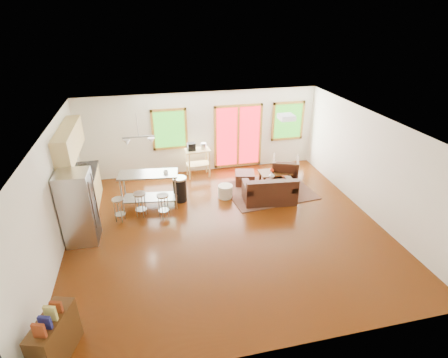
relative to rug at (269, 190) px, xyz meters
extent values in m
cube|color=#3A1804|center=(-1.66, -1.60, -0.02)|extent=(7.50, 7.00, 0.02)
cube|color=white|center=(-1.66, -1.60, 2.60)|extent=(7.50, 7.00, 0.02)
cube|color=silver|center=(-1.66, 1.91, 1.29)|extent=(7.50, 0.02, 2.60)
cube|color=silver|center=(-5.42, -1.60, 1.29)|extent=(0.02, 7.00, 2.60)
cube|color=silver|center=(2.10, -1.60, 1.29)|extent=(0.02, 7.00, 2.60)
cube|color=silver|center=(-1.66, -5.11, 1.29)|extent=(7.50, 0.02, 2.60)
cube|color=#216315|center=(-2.66, 1.86, 1.49)|extent=(0.94, 0.02, 1.14)
cube|color=#A47228|center=(-2.66, 1.86, 2.10)|extent=(1.10, 0.05, 0.08)
cube|color=#A47228|center=(-2.66, 1.86, 0.88)|extent=(1.10, 0.05, 0.08)
cube|color=#A47228|center=(-3.17, 1.86, 1.49)|extent=(0.08, 0.05, 1.30)
cube|color=#A47228|center=(-2.15, 1.86, 1.49)|extent=(0.08, 0.05, 1.30)
cube|color=red|center=(-0.46, 1.86, 1.09)|extent=(1.44, 0.02, 1.94)
cube|color=#A47228|center=(-0.46, 1.86, 2.10)|extent=(1.60, 0.05, 0.08)
cube|color=#A47228|center=(-0.46, 1.86, 0.08)|extent=(1.60, 0.05, 0.08)
cube|color=#A47228|center=(-1.22, 1.86, 1.09)|extent=(0.08, 0.05, 2.10)
cube|color=#A47228|center=(0.30, 1.86, 1.09)|extent=(0.08, 0.05, 2.10)
cube|color=#A47228|center=(-0.46, 1.86, 1.09)|extent=(0.08, 0.05, 1.94)
cube|color=#216315|center=(1.24, 1.86, 1.49)|extent=(0.94, 0.02, 1.14)
cube|color=#A47228|center=(1.24, 1.86, 2.10)|extent=(1.10, 0.05, 0.08)
cube|color=#A47228|center=(1.24, 1.86, 0.88)|extent=(1.10, 0.05, 0.08)
cube|color=#A47228|center=(0.73, 1.86, 1.49)|extent=(0.08, 0.05, 1.30)
cube|color=#A47228|center=(1.75, 1.86, 1.49)|extent=(0.08, 0.05, 1.30)
cube|color=#465231|center=(0.00, 0.00, 0.00)|extent=(2.60, 2.10, 0.02)
cube|color=black|center=(-0.20, -0.55, 0.19)|extent=(1.49, 0.94, 0.40)
cube|color=black|center=(-0.23, -0.85, 0.56)|extent=(1.43, 0.33, 0.36)
cube|color=black|center=(-0.81, -0.49, 0.46)|extent=(0.27, 0.82, 0.15)
cube|color=black|center=(0.41, -0.61, 0.46)|extent=(0.27, 0.82, 0.15)
cube|color=black|center=(-0.50, -0.47, 0.44)|extent=(0.63, 0.58, 0.11)
cube|color=black|center=(0.12, -0.53, 0.44)|extent=(0.63, 0.58, 0.11)
cube|color=#3A220D|center=(0.34, 0.45, 0.35)|extent=(0.96, 0.58, 0.04)
cube|color=#3A220D|center=(-0.06, 0.24, 0.16)|extent=(0.06, 0.06, 0.34)
cube|color=#3A220D|center=(0.74, 0.23, 0.16)|extent=(0.06, 0.06, 0.34)
cube|color=#3A220D|center=(-0.05, 0.66, 0.16)|extent=(0.06, 0.06, 0.34)
cube|color=#3A220D|center=(0.74, 0.65, 0.16)|extent=(0.06, 0.06, 0.34)
imported|color=black|center=(0.74, 0.61, 0.40)|extent=(1.01, 0.99, 0.81)
cube|color=black|center=(-0.57, 0.61, 0.18)|extent=(0.68, 0.68, 0.38)
cylinder|color=beige|center=(-1.34, -0.07, 0.17)|extent=(0.53, 0.53, 0.36)
imported|color=silver|center=(0.07, 0.03, 0.48)|extent=(0.18, 0.19, 0.18)
sphere|color=red|center=(0.10, 0.05, 0.62)|extent=(0.07, 0.07, 0.07)
sphere|color=red|center=(0.04, 0.01, 0.64)|extent=(0.07, 0.07, 0.07)
sphere|color=red|center=(0.07, 0.07, 0.66)|extent=(0.07, 0.07, 0.07)
imported|color=maroon|center=(0.42, -0.07, 0.52)|extent=(0.20, 0.08, 0.27)
cube|color=tan|center=(-5.11, 0.10, 0.44)|extent=(0.60, 2.20, 0.90)
cube|color=black|center=(-5.11, 0.10, 0.91)|extent=(0.64, 2.24, 0.04)
cube|color=tan|center=(-5.23, 0.10, 1.94)|extent=(0.36, 2.20, 0.70)
cylinder|color=#B7BABC|center=(-5.11, -0.40, 1.02)|extent=(0.12, 0.12, 0.18)
cube|color=black|center=(-5.11, 0.50, 1.03)|extent=(0.22, 0.18, 0.20)
cube|color=#B7BABC|center=(-5.01, -1.33, 0.85)|extent=(0.72, 0.70, 1.73)
cube|color=gray|center=(-4.67, -1.34, 0.85)|extent=(0.05, 0.63, 1.69)
cylinder|color=gray|center=(-4.66, -1.56, 1.00)|extent=(0.02, 0.02, 1.15)
cylinder|color=gray|center=(-4.64, -1.13, 1.00)|extent=(0.02, 0.02, 1.15)
cube|color=#B7BABC|center=(-3.43, -0.09, 0.94)|extent=(1.60, 0.80, 0.04)
cube|color=gray|center=(-3.43, -0.09, 0.24)|extent=(1.49, 0.70, 0.03)
cylinder|color=gray|center=(-4.15, -0.23, 0.45)|extent=(0.05, 0.05, 0.93)
cylinder|color=gray|center=(-2.76, -0.40, 0.45)|extent=(0.05, 0.05, 0.93)
cylinder|color=gray|center=(-4.09, 0.23, 0.45)|extent=(0.05, 0.05, 0.93)
cylinder|color=gray|center=(-2.71, 0.06, 0.45)|extent=(0.05, 0.05, 0.93)
imported|color=white|center=(-2.97, -0.18, 1.00)|extent=(0.15, 0.13, 0.12)
cylinder|color=#B7BABC|center=(-4.21, -0.67, 0.60)|extent=(0.39, 0.39, 0.04)
cylinder|color=gray|center=(-4.11, -0.63, 0.29)|extent=(0.03, 0.03, 0.60)
cylinder|color=gray|center=(-4.25, -0.57, 0.29)|extent=(0.03, 0.03, 0.60)
cylinder|color=gray|center=(-4.32, -0.72, 0.29)|extent=(0.03, 0.03, 0.60)
cylinder|color=gray|center=(-4.17, -0.78, 0.29)|extent=(0.03, 0.03, 0.60)
cylinder|color=gray|center=(-4.21, -0.67, 0.18)|extent=(0.36, 0.36, 0.01)
cylinder|color=#B7BABC|center=(-3.69, -0.58, 0.65)|extent=(0.42, 0.42, 0.04)
cylinder|color=gray|center=(-3.58, -0.53, 0.31)|extent=(0.03, 0.03, 0.64)
cylinder|color=gray|center=(-3.74, -0.47, 0.31)|extent=(0.03, 0.03, 0.64)
cylinder|color=gray|center=(-3.80, -0.63, 0.31)|extent=(0.03, 0.03, 0.64)
cylinder|color=gray|center=(-3.64, -0.69, 0.31)|extent=(0.03, 0.03, 0.64)
cylinder|color=gray|center=(-3.69, -0.58, 0.19)|extent=(0.38, 0.38, 0.01)
cylinder|color=#B7BABC|center=(-3.12, -0.74, 0.61)|extent=(0.40, 0.40, 0.04)
cylinder|color=gray|center=(-3.08, -0.63, 0.29)|extent=(0.03, 0.03, 0.61)
cylinder|color=gray|center=(-3.23, -0.70, 0.29)|extent=(0.03, 0.03, 0.61)
cylinder|color=gray|center=(-3.16, -0.85, 0.29)|extent=(0.03, 0.03, 0.61)
cylinder|color=gray|center=(-3.01, -0.78, 0.29)|extent=(0.03, 0.03, 0.61)
cylinder|color=gray|center=(-3.12, -0.74, 0.18)|extent=(0.37, 0.37, 0.01)
cylinder|color=black|center=(-2.61, 0.03, 0.32)|extent=(0.38, 0.38, 0.66)
cylinder|color=#B7BABC|center=(-2.61, 0.03, 0.67)|extent=(0.39, 0.39, 0.06)
cube|color=tan|center=(-1.86, 1.48, 0.88)|extent=(0.78, 0.53, 0.04)
cube|color=tan|center=(-1.86, 1.48, 0.42)|extent=(0.74, 0.50, 0.03)
cube|color=tan|center=(-2.17, 1.26, 0.44)|extent=(0.05, 0.05, 0.90)
cube|color=tan|center=(-1.53, 1.31, 0.44)|extent=(0.05, 0.05, 0.90)
cube|color=tan|center=(-2.20, 1.64, 0.44)|extent=(0.05, 0.05, 0.90)
cube|color=tan|center=(-1.56, 1.69, 0.44)|extent=(0.05, 0.05, 0.90)
cube|color=black|center=(-2.06, 1.46, 1.02)|extent=(0.25, 0.23, 0.24)
cylinder|color=#B7BABC|center=(-1.67, 1.49, 0.99)|extent=(0.18, 0.18, 0.19)
cube|color=#3A220D|center=(-5.01, -4.44, 0.38)|extent=(0.61, 0.96, 0.79)
cube|color=maroon|center=(-5.05, -4.74, 0.90)|extent=(0.19, 0.10, 0.24)
cube|color=navy|center=(-5.01, -4.60, 0.89)|extent=(0.19, 0.10, 0.22)
cube|color=#C0B958|center=(-4.96, -4.46, 0.91)|extent=(0.19, 0.10, 0.26)
cube|color=maroon|center=(-4.91, -4.32, 0.88)|extent=(0.19, 0.10, 0.20)
cube|color=white|center=(-0.06, -1.00, 2.52)|extent=(0.35, 0.35, 0.12)
cylinder|color=gray|center=(-3.56, -0.10, 2.29)|extent=(0.02, 0.02, 0.60)
cube|color=gray|center=(-3.56, -0.10, 1.99)|extent=(0.80, 0.04, 0.03)
cone|color=#B7BABC|center=(-3.86, -0.10, 1.87)|extent=(0.18, 0.18, 0.14)
cone|color=#B7BABC|center=(-3.26, -0.10, 1.87)|extent=(0.18, 0.18, 0.14)
camera|label=1|loc=(-3.33, -8.59, 4.88)|focal=28.00mm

